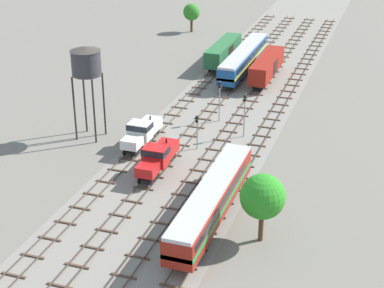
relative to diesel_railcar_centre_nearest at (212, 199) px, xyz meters
name	(u,v)px	position (x,y,z in m)	size (l,w,h in m)	color
ground_plane	(220,120)	(-6.80, 25.56, -2.60)	(480.00, 480.00, 0.00)	slate
ballast_bed	(220,120)	(-6.80, 25.56, -2.59)	(17.59, 176.00, 0.01)	gray
track_far_left	(176,111)	(-13.59, 26.56, -2.46)	(2.40, 126.00, 0.29)	#47382D
track_left	(206,115)	(-9.06, 26.56, -2.46)	(2.40, 126.00, 0.29)	#47382D
track_centre_left	(237,119)	(-4.53, 26.56, -2.46)	(2.40, 126.00, 0.29)	#47382D
track_centre	(269,123)	(0.00, 26.56, -2.46)	(2.40, 126.00, 0.29)	#47382D
diesel_railcar_centre_nearest	(212,199)	(0.00, 0.00, 0.00)	(2.96, 20.50, 3.80)	maroon
shunter_loco_left_near	(157,157)	(-9.06, 8.25, -0.59)	(2.74, 8.46, 3.10)	red
shunter_loco_far_left_mid	(141,132)	(-13.59, 14.24, -0.59)	(2.74, 8.46, 3.10)	white
freight_boxcar_centre_left_midfar	(267,66)	(-4.52, 44.44, -0.15)	(2.87, 14.00, 3.60)	maroon
passenger_coach_left_far	(244,58)	(-9.06, 47.02, 0.02)	(2.96, 22.00, 3.80)	#194C8C
freight_boxcar_far_left_farther	(223,51)	(-13.59, 50.31, -0.15)	(2.87, 14.00, 3.60)	#286638
water_tower	(86,63)	(-20.94, 14.79, 7.43)	(3.86, 3.86, 12.05)	#2D2826
signal_post_nearest	(245,110)	(-2.27, 21.29, 1.09)	(0.28, 0.47, 5.85)	gray
signal_post_near	(197,127)	(-6.80, 15.75, 0.32)	(0.28, 0.47, 4.52)	gray
signal_post_mid	(219,96)	(-6.80, 25.24, 1.04)	(0.28, 0.47, 5.76)	gray
lineside_tree_0	(192,12)	(-26.15, 69.73, 1.48)	(3.45, 3.45, 5.85)	#4C331E
lineside_tree_1	(263,197)	(5.34, -1.51, 2.09)	(4.27, 4.27, 6.85)	#4C331E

